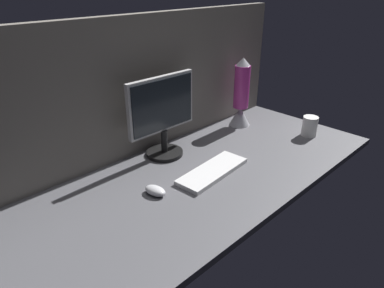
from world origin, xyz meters
The scene contains 7 objects.
ground_plane centered at (0.00, 0.00, -1.50)cm, with size 180.00×80.00×3.00cm, color #515156.
cubicle_wall_back centered at (0.00, 37.50, 32.59)cm, with size 180.00×5.00×65.17cm.
monitor centered at (-0.84, 25.11, 21.35)cm, with size 37.69×18.00×39.21cm.
keyboard centered at (2.63, -4.39, 1.00)cm, with size 37.00×13.00×2.00cm, color silver.
mouse centered at (-26.27, 0.60, 1.70)cm, with size 5.60×9.60×3.40cm, color silver.
mug_ceramic_white centered at (70.97, -14.11, 5.52)cm, with size 11.86×8.15×10.99cm.
lava_lamp centered at (55.78, 22.54, 16.61)cm, with size 12.10×12.10×39.59cm.
Camera 1 is at (-98.74, -94.22, 80.16)cm, focal length 32.62 mm.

